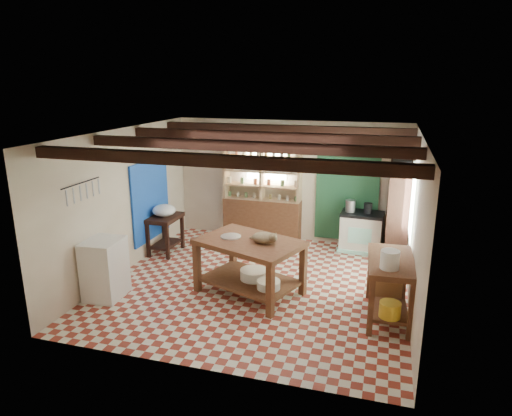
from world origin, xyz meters
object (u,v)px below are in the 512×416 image
(work_table, at_px, (250,267))
(stove, at_px, (361,232))
(prep_table, at_px, (166,234))
(white_cabinet, at_px, (105,269))
(cat, at_px, (264,238))
(right_counter, at_px, (389,288))

(work_table, height_order, stove, work_table)
(work_table, relative_size, prep_table, 2.07)
(stove, distance_m, prep_table, 4.00)
(prep_table, distance_m, white_cabinet, 2.06)
(prep_table, bearing_deg, work_table, -29.67)
(white_cabinet, bearing_deg, prep_table, 85.99)
(stove, bearing_deg, white_cabinet, -136.41)
(stove, xyz_separation_m, prep_table, (-3.81, -1.22, -0.02))
(cat, bearing_deg, work_table, -178.69)
(stove, relative_size, prep_table, 1.07)
(prep_table, distance_m, cat, 2.82)
(stove, relative_size, white_cabinet, 0.87)
(work_table, bearing_deg, stove, 76.95)
(cat, bearing_deg, white_cabinet, -152.74)
(work_table, bearing_deg, right_counter, 15.05)
(white_cabinet, height_order, cat, cat)
(prep_table, bearing_deg, stove, 18.25)
(work_table, height_order, cat, cat)
(prep_table, relative_size, cat, 2.03)
(white_cabinet, relative_size, cat, 2.51)
(stove, distance_m, right_counter, 2.75)
(stove, height_order, prep_table, stove)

